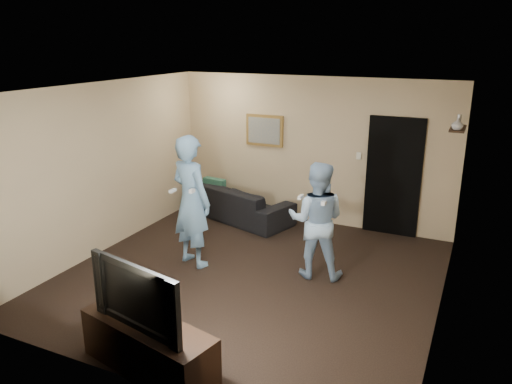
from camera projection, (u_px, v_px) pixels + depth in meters
The scene contains 19 objects.
ground at pixel (251, 276), 7.03m from camera, with size 5.00×5.00×0.00m, color black.
ceiling at pixel (250, 89), 6.26m from camera, with size 5.00×5.00×0.04m, color silver.
wall_back at pixel (312, 151), 8.81m from camera, with size 5.00×0.04×2.60m, color tan.
wall_front at pixel (130, 260), 4.48m from camera, with size 5.00×0.04×2.60m, color tan.
wall_left at pixel (104, 168), 7.66m from camera, with size 0.04×5.00×2.60m, color tan.
wall_right at pixel (449, 215), 5.64m from camera, with size 0.04×5.00×2.60m, color tan.
sofa at pixel (238, 202), 9.21m from camera, with size 2.13×0.83×0.62m, color black.
throw_pillow at pixel (215, 190), 9.36m from camera, with size 0.44×0.14×0.44m, color #1B5243.
painting_frame at pixel (265, 131), 9.06m from camera, with size 0.72×0.05×0.57m, color olive.
painting_canvas at pixel (264, 131), 9.04m from camera, with size 0.62×0.01×0.47m, color slate.
doorway at pixel (393, 177), 8.29m from camera, with size 0.90×0.06×2.00m, color black.
light_switch at pixel (359, 156), 8.44m from camera, with size 0.08×0.02×0.12m, color silver.
wall_shelf at pixel (458, 128), 7.03m from camera, with size 0.20×0.60×0.03m, color black.
shelf_vase at pixel (458, 124), 6.82m from camera, with size 0.16×0.16×0.16m, color #BAB9BE.
shelf_figurine at pixel (459, 121), 7.03m from camera, with size 0.06×0.06×0.18m, color #BBBBBF.
tv_console at pixel (149, 347), 4.99m from camera, with size 1.51×0.49×0.54m, color black.
television at pixel (145, 293), 4.81m from camera, with size 1.19×0.16×0.68m, color black.
wii_player_left at pixel (191, 201), 7.16m from camera, with size 0.82×0.66×1.94m.
wii_player_right at pixel (316, 220), 6.84m from camera, with size 0.91×0.77×1.64m.
Camera 1 is at (2.76, -5.73, 3.22)m, focal length 35.00 mm.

